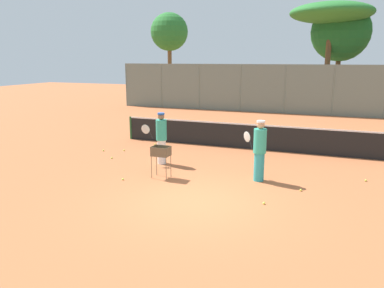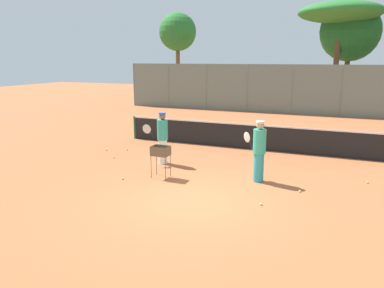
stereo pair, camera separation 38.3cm
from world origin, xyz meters
name	(u,v)px [view 2 (the right image)]	position (x,y,z in m)	size (l,w,h in m)	color
ground_plane	(192,202)	(0.00, 0.00, 0.00)	(80.00, 80.00, 0.00)	#B26038
tennis_net	(251,136)	(0.00, 6.40, 0.56)	(11.38, 0.10, 1.07)	#26592D
back_fence	(292,89)	(0.00, 17.57, 1.67)	(25.00, 0.08, 3.35)	slate
tree_1	(340,13)	(2.53, 20.90, 6.83)	(5.82, 5.82, 7.63)	brown
tree_2	(350,32)	(3.26, 22.63, 5.66)	(4.37, 4.37, 7.88)	brown
tree_3	(178,33)	(-11.24, 23.39, 6.03)	(3.39, 3.39, 7.78)	brown
player_white_outfit	(162,137)	(-2.44, 3.05, 0.96)	(0.87, 0.55, 1.86)	white
player_red_cap	(259,150)	(1.23, 2.37, 0.98)	(0.85, 0.62, 1.90)	teal
ball_cart	(160,153)	(-1.74, 1.56, 0.79)	(0.56, 0.41, 1.02)	brown
tennis_ball_0	(158,144)	(-3.99, 5.62, 0.03)	(0.07, 0.07, 0.07)	#D1E54C
tennis_ball_1	(261,204)	(1.75, 0.47, 0.03)	(0.07, 0.07, 0.07)	#D1E54C
tennis_ball_2	(114,157)	(-4.50, 2.97, 0.03)	(0.07, 0.07, 0.07)	#D1E54C
tennis_ball_3	(367,182)	(4.37, 3.47, 0.03)	(0.07, 0.07, 0.07)	#D1E54C
tennis_ball_4	(123,178)	(-2.75, 0.88, 0.03)	(0.07, 0.07, 0.07)	#D1E54C
tennis_ball_5	(300,191)	(2.56, 1.84, 0.03)	(0.07, 0.07, 0.07)	#D1E54C
tennis_ball_6	(106,150)	(-5.48, 3.87, 0.03)	(0.07, 0.07, 0.07)	#D1E54C
tennis_ball_7	(127,150)	(-4.71, 4.21, 0.03)	(0.07, 0.07, 0.07)	#D1E54C
parked_car	(356,101)	(4.09, 21.82, 0.66)	(4.20, 1.70, 1.60)	white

